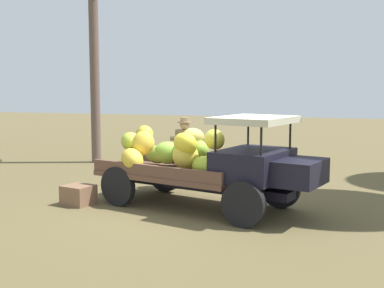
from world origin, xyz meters
name	(u,v)px	position (x,y,z in m)	size (l,w,h in m)	color
ground_plane	(202,209)	(0.00, 0.00, 0.00)	(60.00, 60.00, 0.00)	brown
truck	(208,162)	(0.09, 0.07, 0.92)	(4.66, 2.68, 1.84)	black
farmer	(185,148)	(-0.97, 1.83, 0.94)	(0.57, 0.53, 1.66)	#876B52
wooden_crate	(78,195)	(-2.50, -0.41, 0.20)	(0.57, 0.52, 0.39)	brown
loose_banana_bunch	(171,174)	(-1.57, 2.54, 0.17)	(0.54, 0.34, 0.34)	#8AAB3A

